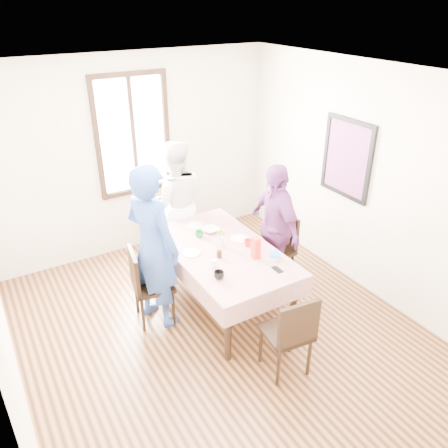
{
  "coord_description": "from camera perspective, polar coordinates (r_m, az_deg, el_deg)",
  "views": [
    {
      "loc": [
        -1.92,
        -3.33,
        3.31
      ],
      "look_at": [
        0.27,
        0.33,
        1.1
      ],
      "focal_mm": 35.7,
      "sensor_mm": 36.0,
      "label": 1
    }
  ],
  "objects": [
    {
      "name": "jam_jar",
      "position": [
        4.84,
        -0.6,
        -3.87
      ],
      "size": [
        0.06,
        0.06,
        0.08
      ],
      "primitive_type": "cylinder",
      "color": "black",
      "rests_on": "tablecloth"
    },
    {
      "name": "serving_bowl",
      "position": [
        5.35,
        -1.74,
        -0.77
      ],
      "size": [
        0.21,
        0.21,
        0.05
      ],
      "primitive_type": "imported",
      "rotation": [
        0.0,
        0.0,
        0.09
      ],
      "color": "white",
      "rests_on": "tablecloth"
    },
    {
      "name": "flower_vase",
      "position": [
        5.03,
        -0.31,
        -2.26
      ],
      "size": [
        0.06,
        0.06,
        0.12
      ],
      "primitive_type": "cylinder",
      "color": "silver",
      "rests_on": "tablecloth"
    },
    {
      "name": "mug_flag",
      "position": [
        5.05,
        3.07,
        -2.44
      ],
      "size": [
        0.12,
        0.12,
        0.08
      ],
      "primitive_type": "imported",
      "rotation": [
        0.0,
        0.0,
        0.89
      ],
      "color": "red",
      "rests_on": "tablecloth"
    },
    {
      "name": "person_right",
      "position": [
        5.4,
        6.39,
        -0.42
      ],
      "size": [
        0.47,
        0.97,
        1.61
      ],
      "primitive_type": "imported",
      "rotation": [
        0.0,
        0.0,
        -1.65
      ],
      "color": "#743576",
      "rests_on": "ground"
    },
    {
      "name": "drinking_glass",
      "position": [
        4.66,
        -1.29,
        -5.1
      ],
      "size": [
        0.06,
        0.06,
        0.09
      ],
      "primitive_type": "cylinder",
      "color": "silver",
      "rests_on": "tablecloth"
    },
    {
      "name": "window_pane",
      "position": [
        6.12,
        -11.63,
        11.09
      ],
      "size": [
        0.9,
        0.02,
        1.5
      ],
      "primitive_type": "cube",
      "color": "white",
      "rests_on": "back_wall"
    },
    {
      "name": "ground",
      "position": [
        5.07,
        -0.7,
        -13.35
      ],
      "size": [
        4.5,
        4.5,
        0.0
      ],
      "primitive_type": "plane",
      "color": "black",
      "rests_on": "ground"
    },
    {
      "name": "dining_table",
      "position": [
        5.21,
        -0.28,
        -6.87
      ],
      "size": [
        0.94,
        1.74,
        0.75
      ],
      "primitive_type": "cube",
      "color": "black",
      "rests_on": "ground"
    },
    {
      "name": "right_wall",
      "position": [
        5.51,
        17.58,
        5.21
      ],
      "size": [
        0.0,
        4.5,
        4.5
      ],
      "primitive_type": "plane",
      "rotation": [
        1.57,
        0.0,
        -1.57
      ],
      "color": "beige",
      "rests_on": "ground"
    },
    {
      "name": "butter_lid",
      "position": [
        4.82,
        6.53,
        -3.9
      ],
      "size": [
        0.12,
        0.12,
        0.01
      ],
      "primitive_type": "cylinder",
      "color": "blue",
      "rests_on": "butter_tub"
    },
    {
      "name": "mug_black",
      "position": [
        4.49,
        -0.65,
        -6.55
      ],
      "size": [
        0.14,
        0.14,
        0.08
      ],
      "primitive_type": "imported",
      "rotation": [
        0.0,
        0.0,
        -0.34
      ],
      "color": "black",
      "rests_on": "tablecloth"
    },
    {
      "name": "smartphone",
      "position": [
        4.68,
        6.85,
        -5.8
      ],
      "size": [
        0.07,
        0.13,
        0.01
      ],
      "primitive_type": "cube",
      "color": "black",
      "rests_on": "tablecloth"
    },
    {
      "name": "chair_right",
      "position": [
        5.58,
        6.38,
        -3.56
      ],
      "size": [
        0.48,
        0.48,
        0.91
      ],
      "primitive_type": "cube",
      "rotation": [
        0.0,
        0.0,
        1.72
      ],
      "color": "black",
      "rests_on": "ground"
    },
    {
      "name": "butter_tub",
      "position": [
        4.84,
        6.51,
        -4.23
      ],
      "size": [
        0.1,
        0.1,
        0.05
      ],
      "primitive_type": "cylinder",
      "color": "white",
      "rests_on": "tablecloth"
    },
    {
      "name": "art_poster",
      "position": [
        5.61,
        15.5,
        8.1
      ],
      "size": [
        0.04,
        0.76,
        0.96
      ],
      "primitive_type": "cube",
      "color": "red",
      "rests_on": "right_wall"
    },
    {
      "name": "person_far",
      "position": [
        5.9,
        -6.14,
        2.55
      ],
      "size": [
        0.97,
        0.85,
        1.7
      ],
      "primitive_type": "imported",
      "rotation": [
        0.0,
        0.0,
        2.86
      ],
      "color": "white",
      "rests_on": "ground"
    },
    {
      "name": "chair_left",
      "position": [
        5.01,
        -9.06,
        -7.72
      ],
      "size": [
        0.49,
        0.49,
        0.91
      ],
      "primitive_type": "cube",
      "rotation": [
        0.0,
        0.0,
        -1.74
      ],
      "color": "black",
      "rests_on": "ground"
    },
    {
      "name": "chair_near",
      "position": [
        4.39,
        7.95,
        -13.52
      ],
      "size": [
        0.46,
        0.46,
        0.91
      ],
      "primitive_type": "cube",
      "rotation": [
        0.0,
        0.0,
        -0.11
      ],
      "color": "black",
      "rests_on": "ground"
    },
    {
      "name": "plate_right",
      "position": [
        5.2,
        1.94,
        -1.91
      ],
      "size": [
        0.2,
        0.2,
        0.01
      ],
      "primitive_type": "cylinder",
      "color": "white",
      "rests_on": "tablecloth"
    },
    {
      "name": "window_frame",
      "position": [
        6.11,
        -11.6,
        11.07
      ],
      "size": [
        1.02,
        0.06,
        1.62
      ],
      "primitive_type": "cube",
      "color": "black",
      "rests_on": "back_wall"
    },
    {
      "name": "flower_bunch",
      "position": [
        4.97,
        -0.31,
        -1.14
      ],
      "size": [
        0.09,
        0.09,
        0.1
      ],
      "primitive_type": null,
      "color": "yellow",
      "rests_on": "flower_vase"
    },
    {
      "name": "tablecloth",
      "position": [
        5.01,
        -0.29,
        -3.27
      ],
      "size": [
        1.06,
        1.86,
        0.01
      ],
      "primitive_type": "cube",
      "color": "#590004",
      "rests_on": "dining_table"
    },
    {
      "name": "juice_carton",
      "position": [
        4.8,
        4.13,
        -3.1
      ],
      "size": [
        0.08,
        0.08,
        0.24
      ],
      "primitive_type": "cube",
      "color": "red",
      "rests_on": "tablecloth"
    },
    {
      "name": "plate_left",
      "position": [
        4.94,
        -4.18,
        -3.7
      ],
      "size": [
        0.2,
        0.2,
        0.01
      ],
      "primitive_type": "cylinder",
      "color": "white",
      "rests_on": "tablecloth"
    },
    {
      "name": "chair_far",
      "position": [
        6.09,
        -6.05,
        -0.75
      ],
      "size": [
        0.45,
        0.45,
        0.91
      ],
      "primitive_type": "cube",
      "rotation": [
        0.0,
        0.0,
        3.22
      ],
      "color": "black",
      "rests_on": "ground"
    },
    {
      "name": "person_left",
      "position": [
        4.77,
        -9.24,
        -2.97
      ],
      "size": [
        0.66,
        0.79,
        1.86
      ],
      "primitive_type": "imported",
      "rotation": [
        0.0,
        0.0,
        1.95
      ],
      "color": "#2C4B99",
      "rests_on": "ground"
    },
    {
      "name": "mug_green",
      "position": [
        5.24,
        -3.2,
        -1.31
      ],
      "size": [
        0.11,
        0.11,
        0.07
      ],
      "primitive_type": "imported",
      "rotation": [
        0.0,
        0.0,
        -0.2
      ],
      "color": "#0C7226",
      "rests_on": "tablecloth"
    },
    {
      "name": "back_wall",
      "position": [
        6.22,
        -11.4,
        8.46
      ],
      "size": [
        4.0,
        0.0,
        4.0
      ],
      "primitive_type": "plane",
      "rotation": [
        1.57,
        0.0,
        0.0
      ],
      "color": "beige",
      "rests_on": "ground"
    },
    {
      "name": "plate_far",
      "position": [
        5.5,
        -3.77,
        -0.21
      ],
      "size": [
        0.2,
        0.2,
        0.01
      ],
      "primitive_type": "cylinder",
      "color": "white",
      "rests_on": "tablecloth"
    }
  ]
}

